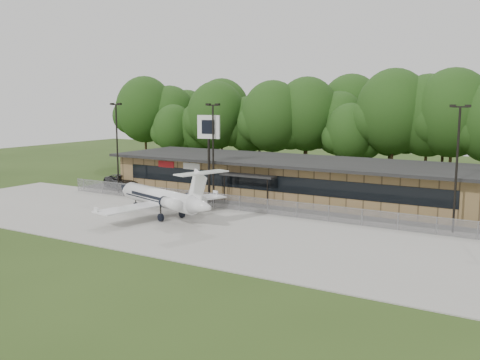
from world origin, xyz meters
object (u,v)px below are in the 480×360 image
Objects in this scene: pole_sign at (209,136)px; suv at (123,182)px; business_jet at (163,199)px; terminal at (290,178)px.

suv is at bearing 159.32° from pole_sign.
pole_sign reaches higher than business_jet.
terminal is 20.46m from suv.
pole_sign is (14.13, -2.38, 6.08)m from suv.
pole_sign is at bearing -75.88° from suv.
business_jet is 2.37× the size of suv.
terminal is 2.84× the size of business_jet.
pole_sign is at bearing 109.67° from business_jet.
suv is (-14.39, 10.17, -0.91)m from business_jet.
terminal is at bearing 87.68° from business_jet.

